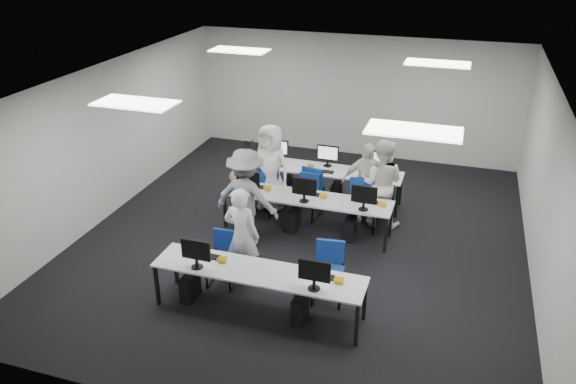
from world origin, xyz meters
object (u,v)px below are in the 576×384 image
(chair_0, at_px, (223,268))
(chair_4, at_px, (361,214))
(student_0, at_px, (242,235))
(chair_1, at_px, (328,283))
(desk_mid, at_px, (307,200))
(chair_6, at_px, (312,197))
(chair_5, at_px, (258,195))
(student_1, at_px, (381,183))
(chair_3, at_px, (308,202))
(chair_7, at_px, (377,208))
(desk_front, at_px, (258,274))
(student_3, at_px, (366,182))
(photographer, at_px, (246,198))
(chair_2, at_px, (265,198))
(student_2, at_px, (271,168))

(chair_0, relative_size, chair_4, 0.91)
(student_0, bearing_deg, chair_1, -179.09)
(desk_mid, height_order, chair_4, chair_4)
(chair_4, height_order, chair_6, chair_4)
(chair_5, xyz_separation_m, student_1, (2.52, 0.01, 0.61))
(chair_3, distance_m, chair_7, 1.38)
(chair_1, distance_m, chair_5, 3.46)
(desk_front, bearing_deg, chair_3, 92.82)
(chair_6, relative_size, student_0, 0.54)
(student_0, relative_size, student_3, 1.03)
(chair_4, bearing_deg, chair_6, 140.35)
(chair_4, height_order, student_0, student_0)
(chair_5, distance_m, photographer, 1.64)
(chair_2, bearing_deg, student_3, 14.23)
(chair_3, distance_m, student_2, 1.01)
(chair_3, height_order, chair_6, chair_3)
(chair_1, xyz_separation_m, student_1, (0.35, 2.70, 0.58))
(student_0, height_order, photographer, photographer)
(chair_0, distance_m, student_2, 2.88)
(chair_2, height_order, chair_6, chair_2)
(chair_1, xyz_separation_m, student_3, (0.04, 2.81, 0.50))
(chair_4, bearing_deg, photographer, -163.54)
(chair_5, height_order, chair_7, chair_7)
(desk_front, bearing_deg, desk_mid, 90.00)
(chair_6, bearing_deg, chair_7, -5.31)
(chair_0, distance_m, student_0, 0.64)
(desk_mid, distance_m, chair_6, 1.04)
(chair_6, height_order, student_3, student_3)
(chair_6, relative_size, student_3, 0.55)
(chair_3, bearing_deg, chair_4, -1.14)
(desk_mid, height_order, chair_6, chair_6)
(desk_mid, height_order, student_1, student_1)
(desk_mid, bearing_deg, chair_0, -111.80)
(chair_3, relative_size, student_2, 0.53)
(chair_7, bearing_deg, student_1, -70.24)
(chair_4, relative_size, student_0, 0.59)
(chair_1, height_order, student_3, student_3)
(chair_3, xyz_separation_m, chair_6, (0.00, 0.29, -0.02))
(desk_front, relative_size, desk_mid, 1.00)
(desk_mid, bearing_deg, photographer, -141.17)
(chair_2, distance_m, student_3, 2.07)
(student_1, relative_size, student_2, 0.97)
(desk_front, relative_size, student_1, 1.83)
(desk_mid, relative_size, chair_6, 3.60)
(chair_7, bearing_deg, student_3, 167.00)
(chair_4, height_order, student_1, student_1)
(desk_mid, distance_m, chair_1, 2.20)
(desk_front, distance_m, chair_1, 1.17)
(student_2, bearing_deg, student_0, -65.56)
(chair_3, relative_size, photographer, 0.52)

